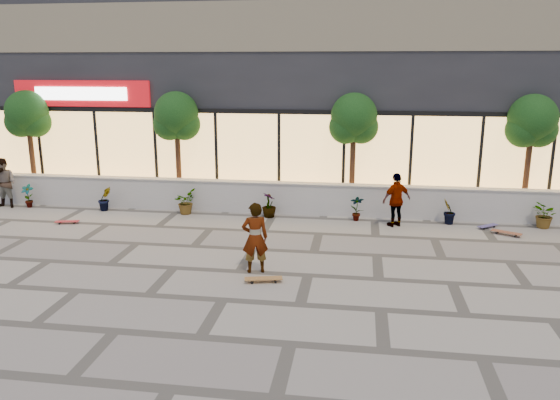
# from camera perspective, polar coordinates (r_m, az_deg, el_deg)

# --- Properties ---
(ground) EXTENTS (80.00, 80.00, 0.00)m
(ground) POSITION_cam_1_polar(r_m,az_deg,el_deg) (11.66, -6.01, -10.34)
(ground) COLOR #A39D8D
(ground) RESTS_ON ground
(planter_wall) EXTENTS (22.00, 0.42, 1.04)m
(planter_wall) POSITION_cam_1_polar(r_m,az_deg,el_deg) (18.00, -0.55, 0.28)
(planter_wall) COLOR silver
(planter_wall) RESTS_ON ground
(retail_building) EXTENTS (24.00, 9.17, 8.50)m
(retail_building) POSITION_cam_1_polar(r_m,az_deg,el_deg) (22.93, 1.61, 12.62)
(retail_building) COLOR #232328
(retail_building) RESTS_ON ground
(shrub_a) EXTENTS (0.43, 0.29, 0.81)m
(shrub_a) POSITION_cam_1_polar(r_m,az_deg,el_deg) (20.62, -24.84, 0.39)
(shrub_a) COLOR #113812
(shrub_a) RESTS_ON ground
(shrub_b) EXTENTS (0.57, 0.57, 0.81)m
(shrub_b) POSITION_cam_1_polar(r_m,az_deg,el_deg) (19.24, -17.84, 0.13)
(shrub_b) COLOR #113812
(shrub_b) RESTS_ON ground
(shrub_c) EXTENTS (0.68, 0.77, 0.81)m
(shrub_c) POSITION_cam_1_polar(r_m,az_deg,el_deg) (18.19, -9.89, -0.18)
(shrub_c) COLOR #113812
(shrub_c) RESTS_ON ground
(shrub_d) EXTENTS (0.64, 0.64, 0.81)m
(shrub_d) POSITION_cam_1_polar(r_m,az_deg,el_deg) (17.52, -1.16, -0.51)
(shrub_d) COLOR #113812
(shrub_d) RESTS_ON ground
(shrub_e) EXTENTS (0.46, 0.35, 0.81)m
(shrub_e) POSITION_cam_1_polar(r_m,az_deg,el_deg) (17.29, 8.03, -0.85)
(shrub_e) COLOR #113812
(shrub_e) RESTS_ON ground
(shrub_f) EXTENTS (0.55, 0.57, 0.81)m
(shrub_f) POSITION_cam_1_polar(r_m,az_deg,el_deg) (17.51, 17.23, -1.16)
(shrub_f) COLOR #113812
(shrub_f) RESTS_ON ground
(shrub_g) EXTENTS (0.77, 0.84, 0.81)m
(shrub_g) POSITION_cam_1_polar(r_m,az_deg,el_deg) (18.16, 25.99, -1.43)
(shrub_g) COLOR #113812
(shrub_g) RESTS_ON ground
(tree_west) EXTENTS (1.60, 1.50, 3.92)m
(tree_west) POSITION_cam_1_polar(r_m,az_deg,el_deg) (21.54, -24.87, 7.90)
(tree_west) COLOR #452918
(tree_west) RESTS_ON ground
(tree_midwest) EXTENTS (1.60, 1.50, 3.92)m
(tree_midwest) POSITION_cam_1_polar(r_m,az_deg,el_deg) (19.11, -10.77, 8.32)
(tree_midwest) COLOR #452918
(tree_midwest) RESTS_ON ground
(tree_mideast) EXTENTS (1.60, 1.50, 3.92)m
(tree_mideast) POSITION_cam_1_polar(r_m,az_deg,el_deg) (18.07, 7.72, 8.13)
(tree_mideast) COLOR #452918
(tree_mideast) RESTS_ON ground
(tree_east) EXTENTS (1.60, 1.50, 3.92)m
(tree_east) POSITION_cam_1_polar(r_m,az_deg,el_deg) (18.82, 24.84, 7.20)
(tree_east) COLOR #452918
(tree_east) RESTS_ON ground
(skater_center) EXTENTS (0.71, 0.56, 1.70)m
(skater_center) POSITION_cam_1_polar(r_m,az_deg,el_deg) (12.80, -2.63, -3.96)
(skater_center) COLOR silver
(skater_center) RESTS_ON ground
(skater_left) EXTENTS (0.87, 0.70, 1.72)m
(skater_left) POSITION_cam_1_polar(r_m,az_deg,el_deg) (20.82, -26.87, 1.58)
(skater_left) COLOR tan
(skater_left) RESTS_ON ground
(skater_right_near) EXTENTS (1.03, 0.86, 1.65)m
(skater_right_near) POSITION_cam_1_polar(r_m,az_deg,el_deg) (16.80, 12.07, 0.01)
(skater_right_near) COLOR silver
(skater_right_near) RESTS_ON ground
(skateboard_center) EXTENTS (0.88, 0.41, 0.10)m
(skateboard_center) POSITION_cam_1_polar(r_m,az_deg,el_deg) (12.45, -1.74, -8.23)
(skateboard_center) COLOR brown
(skateboard_center) RESTS_ON ground
(skateboard_left) EXTENTS (0.74, 0.34, 0.09)m
(skateboard_left) POSITION_cam_1_polar(r_m,az_deg,el_deg) (18.11, -21.36, -2.10)
(skateboard_left) COLOR #B32127
(skateboard_left) RESTS_ON ground
(skateboard_right_near) EXTENTS (0.83, 0.59, 0.10)m
(skateboard_right_near) POSITION_cam_1_polar(r_m,az_deg,el_deg) (17.05, 22.58, -3.15)
(skateboard_right_near) COLOR brown
(skateboard_right_near) RESTS_ON ground
(skateboard_right_far) EXTENTS (0.68, 0.59, 0.09)m
(skateboard_right_far) POSITION_cam_1_polar(r_m,az_deg,el_deg) (17.57, 20.87, -2.53)
(skateboard_right_far) COLOR #514680
(skateboard_right_far) RESTS_ON ground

